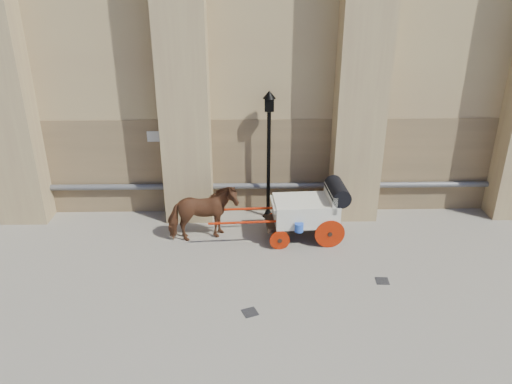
{
  "coord_description": "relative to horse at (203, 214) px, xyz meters",
  "views": [
    {
      "loc": [
        0.75,
        -10.31,
        7.09
      ],
      "look_at": [
        1.0,
        2.18,
        1.46
      ],
      "focal_mm": 35.0,
      "sensor_mm": 36.0,
      "label": 1
    }
  ],
  "objects": [
    {
      "name": "carriage",
      "position": [
        3.01,
        0.03,
        0.1
      ],
      "size": [
        3.91,
        1.44,
        1.69
      ],
      "rotation": [
        0.0,
        0.0,
        0.06
      ],
      "color": "black",
      "rests_on": "ground"
    },
    {
      "name": "street_lamp",
      "position": [
        1.9,
        1.39,
        1.31
      ],
      "size": [
        0.37,
        0.37,
        3.95
      ],
      "color": "black",
      "rests_on": "ground"
    },
    {
      "name": "horse",
      "position": [
        0.0,
        0.0,
        0.0
      ],
      "size": [
        2.08,
        1.35,
        1.62
      ],
      "primitive_type": "imported",
      "rotation": [
        0.0,
        0.0,
        1.84
      ],
      "color": "brown",
      "rests_on": "ground"
    },
    {
      "name": "drain_grate_far",
      "position": [
        4.58,
        -2.19,
        -0.8
      ],
      "size": [
        0.34,
        0.34,
        0.01
      ],
      "primitive_type": "cube",
      "rotation": [
        0.0,
        0.0,
        -0.06
      ],
      "color": "black",
      "rests_on": "ground"
    },
    {
      "name": "drain_grate_near",
      "position": [
        1.29,
        -3.36,
        -0.8
      ],
      "size": [
        0.42,
        0.42,
        0.01
      ],
      "primitive_type": "cube",
      "rotation": [
        0.0,
        0.0,
        0.38
      ],
      "color": "black",
      "rests_on": "ground"
    },
    {
      "name": "ground",
      "position": [
        0.49,
        -2.17,
        -0.81
      ],
      "size": [
        90.0,
        90.0,
        0.0
      ],
      "primitive_type": "plane",
      "color": "slate",
      "rests_on": "ground"
    }
  ]
}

